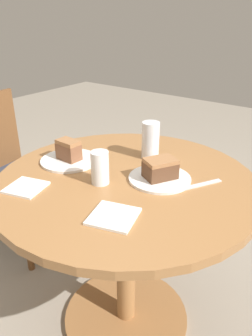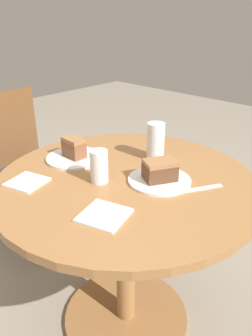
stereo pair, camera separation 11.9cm
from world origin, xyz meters
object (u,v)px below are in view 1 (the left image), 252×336
object	(u,v)px
cake_slice_near	(160,168)
glass_lemonade	(150,142)
chair	(11,171)
plate_near	(160,178)
cake_slice_far	(69,150)
plate_far	(69,160)
glass_water	(100,170)

from	to	relation	value
cake_slice_near	glass_lemonade	bearing A→B (deg)	43.13
chair	glass_lemonade	size ratio (longest dim) A/B	5.71
chair	cake_slice_near	size ratio (longest dim) A/B	6.43
plate_near	cake_slice_far	size ratio (longest dim) A/B	2.34
plate_near	plate_far	xyz separation A→B (m)	(-0.08, 0.38, 0.00)
chair	plate_far	xyz separation A→B (m)	(-0.12, -0.63, 0.28)
chair	plate_far	world-z (taller)	chair
plate_far	cake_slice_near	world-z (taller)	cake_slice_near
chair	plate_far	size ratio (longest dim) A/B	3.74
chair	cake_slice_far	size ratio (longest dim) A/B	9.03
chair	plate_near	bearing A→B (deg)	-98.06
cake_slice_near	glass_lemonade	size ratio (longest dim) A/B	0.89
cake_slice_far	glass_lemonade	world-z (taller)	glass_lemonade
plate_far	chair	bearing A→B (deg)	79.09
cake_slice_near	cake_slice_far	bearing A→B (deg)	102.31
chair	cake_slice_far	xyz separation A→B (m)	(-0.12, -0.63, 0.33)
cake_slice_near	chair	bearing A→B (deg)	87.80
chair	plate_far	distance (m)	0.70
cake_slice_near	glass_water	world-z (taller)	glass_water
cake_slice_near	glass_lemonade	xyz separation A→B (m)	(0.15, 0.14, 0.02)
plate_far	glass_water	bearing A→B (deg)	-106.06
plate_near	glass_water	xyz separation A→B (m)	(-0.15, 0.16, 0.05)
chair	cake_slice_far	bearing A→B (deg)	-106.76
plate_near	cake_slice_near	world-z (taller)	cake_slice_near
chair	cake_slice_near	world-z (taller)	chair
cake_slice_near	cake_slice_far	distance (m)	0.39
cake_slice_far	glass_water	xyz separation A→B (m)	(-0.06, -0.22, 0.00)
cake_slice_far	glass_water	distance (m)	0.23
chair	cake_slice_near	distance (m)	1.06
cake_slice_near	glass_water	distance (m)	0.22
plate_near	chair	bearing A→B (deg)	87.80
cake_slice_near	glass_lemonade	world-z (taller)	glass_lemonade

